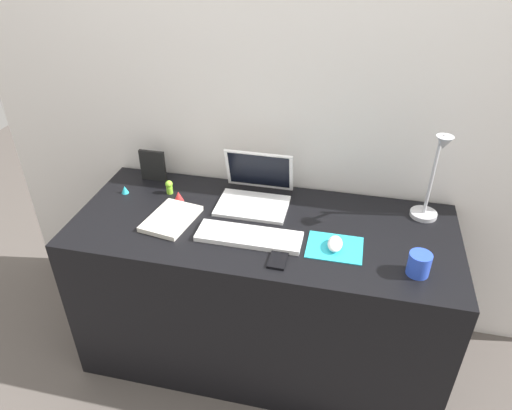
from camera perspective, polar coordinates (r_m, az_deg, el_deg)
ground_plane at (r=2.42m, az=0.67°, el=-16.82°), size 6.00×6.00×0.00m
back_wall at (r=2.19m, az=2.84°, el=4.52°), size 2.76×0.05×1.62m
desk at (r=2.15m, az=0.74°, el=-10.43°), size 1.56×0.65×0.74m
laptop at (r=2.04m, az=-0.06°, el=1.86°), size 0.30×0.27×0.21m
keyboard at (r=1.83m, az=-0.85°, el=-3.83°), size 0.41×0.13×0.02m
mousepad at (r=1.82m, az=9.48°, el=-5.08°), size 0.21×0.17×0.00m
mouse at (r=1.80m, az=9.53°, el=-4.64°), size 0.06×0.10×0.03m
cell_phone at (r=1.74m, az=2.76°, el=-6.37°), size 0.07×0.13×0.01m
desk_lamp at (r=1.97m, az=20.59°, el=2.85°), size 0.11×0.16×0.40m
notebook_pad at (r=1.96m, az=-10.21°, el=-1.63°), size 0.21×0.27×0.02m
picture_frame at (r=2.24m, az=-12.36°, el=4.67°), size 0.12×0.02×0.15m
coffee_mug at (r=1.75m, az=19.11°, el=-6.76°), size 0.08×0.08×0.09m
toy_figurine_lime at (r=2.14m, az=-10.44°, el=2.20°), size 0.03×0.03×0.06m
toy_figurine_cyan at (r=2.19m, az=-15.58°, el=1.82°), size 0.03×0.03×0.04m
toy_figurine_red at (r=2.08m, az=-9.33°, el=1.03°), size 0.04×0.04×0.05m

